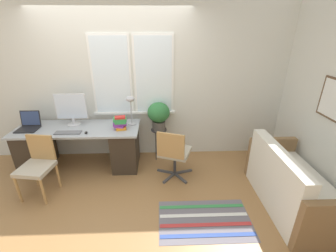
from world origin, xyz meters
TOP-DOWN VIEW (x-y plane):
  - ground_plane at (0.00, 0.00)m, footprint 14.00×14.00m
  - wall_back_with_window at (0.01, 0.78)m, footprint 9.00×0.12m
  - wall_right_with_picture at (2.91, -0.00)m, footprint 0.08×9.00m
  - desk at (-0.60, 0.35)m, footprint 1.97×0.71m
  - laptop at (-1.36, 0.35)m, footprint 0.31×0.30m
  - monitor at (-0.70, 0.48)m, footprint 0.49×0.20m
  - keyboard at (-0.68, 0.15)m, footprint 0.39×0.12m
  - mouse at (-0.40, 0.13)m, footprint 0.04×0.07m
  - desk_lamp at (0.26, 0.47)m, footprint 0.14×0.14m
  - book_stack at (0.10, 0.29)m, footprint 0.24×0.21m
  - desk_chair_wooden at (-0.98, -0.30)m, footprint 0.47×0.48m
  - office_chair_swivel at (0.93, -0.02)m, footprint 0.58×0.60m
  - couch_loveseat at (2.43, -0.68)m, footprint 0.71×1.46m
  - plant_stand at (0.71, 0.59)m, footprint 0.27×0.27m
  - potted_plant at (0.71, 0.59)m, footprint 0.38×0.38m
  - floor_rug_striped at (1.27, -0.93)m, footprint 1.14×0.68m

SIDE VIEW (x-z plane):
  - ground_plane at x=0.00m, z-range 0.00..0.00m
  - floor_rug_striped at x=1.27m, z-range 0.00..0.01m
  - couch_loveseat at x=2.43m, z-range -0.12..0.71m
  - desk at x=-0.60m, z-range 0.03..0.75m
  - office_chair_swivel at x=0.93m, z-range 0.03..0.87m
  - desk_chair_wooden at x=-0.98m, z-range 0.04..0.89m
  - plant_stand at x=0.71m, z-range 0.22..0.78m
  - keyboard at x=-0.68m, z-range 0.72..0.74m
  - mouse at x=-0.40m, z-range 0.72..0.75m
  - laptop at x=-1.36m, z-range 0.64..0.91m
  - book_stack at x=0.10m, z-range 0.72..0.93m
  - potted_plant at x=0.71m, z-range 0.60..1.09m
  - monitor at x=-0.70m, z-range 0.74..1.27m
  - desk_lamp at x=0.26m, z-range 0.85..1.33m
  - wall_right_with_picture at x=2.91m, z-range 0.00..2.70m
  - wall_back_with_window at x=0.01m, z-range 0.00..2.70m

